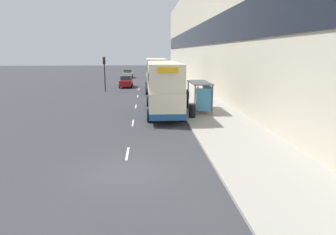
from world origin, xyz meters
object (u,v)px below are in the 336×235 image
object	(u,v)px
double_decker_bus_ahead	(156,74)
car_0	(126,81)
litter_bin	(192,111)
car_2	(128,74)
pedestrian_1	(187,99)
double_decker_bus_near	(163,87)
car_1	(153,69)
traffic_light_far_kerb	(104,68)
bus_shelter	(202,91)
pedestrian_at_shelter	(198,94)

from	to	relation	value
double_decker_bus_ahead	car_0	bearing A→B (deg)	129.25
car_0	litter_bin	xyz separation A→B (m)	(6.52, -22.67, -0.19)
car_2	pedestrian_1	distance (m)	36.20
double_decker_bus_near	car_1	bearing A→B (deg)	89.50
car_1	litter_bin	distance (m)	57.13
pedestrian_1	traffic_light_far_kerb	size ratio (longest dim) A/B	0.38
pedestrian_1	litter_bin	distance (m)	4.03
bus_shelter	pedestrian_1	distance (m)	2.03
car_1	car_0	bearing A→B (deg)	-98.13
bus_shelter	double_decker_bus_near	world-z (taller)	double_decker_bus_near
pedestrian_1	litter_bin	xyz separation A→B (m)	(-0.15, -4.01, -0.35)
car_1	pedestrian_1	bearing A→B (deg)	-88.11
litter_bin	pedestrian_1	bearing A→B (deg)	87.79
car_1	pedestrian_at_shelter	xyz separation A→B (m)	(3.20, -50.26, 0.12)
bus_shelter	pedestrian_at_shelter	world-z (taller)	bus_shelter
double_decker_bus_ahead	pedestrian_at_shelter	xyz separation A→B (m)	(3.78, -10.51, -1.26)
car_1	pedestrian_1	size ratio (longest dim) A/B	2.61
double_decker_bus_near	pedestrian_at_shelter	bearing A→B (deg)	49.37
double_decker_bus_ahead	traffic_light_far_kerb	distance (m)	6.82
double_decker_bus_near	pedestrian_1	xyz separation A→B (m)	(2.23, 1.44, -1.27)
double_decker_bus_near	car_0	world-z (taller)	double_decker_bus_near
traffic_light_far_kerb	car_1	bearing A→B (deg)	79.46
bus_shelter	traffic_light_far_kerb	world-z (taller)	traffic_light_far_kerb
car_2	pedestrian_at_shelter	bearing A→B (deg)	105.15
double_decker_bus_ahead	pedestrian_1	distance (m)	13.61
double_decker_bus_near	traffic_light_far_kerb	xyz separation A→B (m)	(-6.88, 15.05, 0.81)
litter_bin	traffic_light_far_kerb	world-z (taller)	traffic_light_far_kerb
double_decker_bus_near	litter_bin	distance (m)	3.68
car_2	pedestrian_1	size ratio (longest dim) A/B	2.51
pedestrian_at_shelter	double_decker_bus_ahead	bearing A→B (deg)	109.77
double_decker_bus_near	car_1	size ratio (longest dim) A/B	2.29
double_decker_bus_ahead	car_1	size ratio (longest dim) A/B	2.26
traffic_light_far_kerb	litter_bin	bearing A→B (deg)	-63.07
double_decker_bus_ahead	traffic_light_far_kerb	world-z (taller)	traffic_light_far_kerb
litter_bin	traffic_light_far_kerb	bearing A→B (deg)	116.93
double_decker_bus_near	traffic_light_far_kerb	distance (m)	16.57
double_decker_bus_near	traffic_light_far_kerb	size ratio (longest dim) A/B	2.25
car_0	traffic_light_far_kerb	size ratio (longest dim) A/B	0.96
pedestrian_at_shelter	car_1	bearing A→B (deg)	93.64
double_decker_bus_near	car_0	size ratio (longest dim) A/B	2.34
car_0	litter_bin	distance (m)	23.59
car_1	litter_bin	size ratio (longest dim) A/B	4.28
car_2	double_decker_bus_ahead	bearing A→B (deg)	102.88
bus_shelter	double_decker_bus_ahead	world-z (taller)	double_decker_bus_ahead
double_decker_bus_ahead	pedestrian_at_shelter	bearing A→B (deg)	-70.23
bus_shelter	car_2	distance (m)	37.90
car_1	pedestrian_1	xyz separation A→B (m)	(1.76, -53.10, 0.12)
traffic_light_far_kerb	car_2	bearing A→B (deg)	85.50
car_2	double_decker_bus_near	bearing A→B (deg)	97.96
bus_shelter	pedestrian_1	size ratio (longest dim) A/B	2.44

